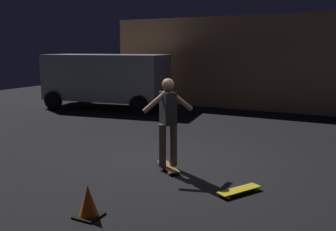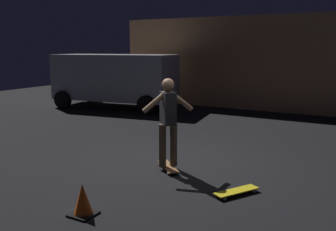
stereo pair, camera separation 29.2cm
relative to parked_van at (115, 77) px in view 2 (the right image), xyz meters
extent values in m
plane|color=black|center=(5.37, -5.09, -1.16)|extent=(28.00, 28.00, 0.00)
cube|color=#AD7F56|center=(4.28, 3.77, 0.56)|extent=(9.74, 3.80, 3.44)
cube|color=#B2B2B7|center=(0.01, 0.00, 0.02)|extent=(4.83, 2.56, 1.70)
cube|color=black|center=(-2.25, -0.33, 0.37)|extent=(0.32, 1.74, 0.64)
cylinder|color=black|center=(-1.57, -1.24, -0.83)|extent=(0.69, 0.31, 0.66)
cylinder|color=black|center=(-1.87, 0.72, -0.83)|extent=(0.69, 0.31, 0.66)
cylinder|color=black|center=(1.89, -0.72, -0.83)|extent=(0.69, 0.31, 0.66)
cylinder|color=black|center=(1.59, 1.24, -0.83)|extent=(0.69, 0.31, 0.66)
cube|color=olive|center=(5.42, -5.49, -1.10)|extent=(0.70, 0.68, 0.02)
sphere|color=silver|center=(5.70, -5.63, -1.13)|extent=(0.05, 0.05, 0.05)
sphere|color=silver|center=(5.58, -5.76, -1.13)|extent=(0.05, 0.05, 0.05)
sphere|color=silver|center=(5.27, -5.22, -1.13)|extent=(0.05, 0.05, 0.05)
sphere|color=silver|center=(5.15, -5.34, -1.13)|extent=(0.05, 0.05, 0.05)
cube|color=gold|center=(6.96, -6.01, -1.10)|extent=(0.57, 0.77, 0.02)
sphere|color=silver|center=(7.04, -5.70, -1.13)|extent=(0.05, 0.05, 0.05)
sphere|color=silver|center=(7.19, -5.79, -1.13)|extent=(0.05, 0.05, 0.05)
sphere|color=silver|center=(6.73, -6.22, -1.13)|extent=(0.05, 0.05, 0.05)
sphere|color=silver|center=(6.88, -6.31, -1.13)|extent=(0.05, 0.05, 0.05)
cylinder|color=brown|center=(5.50, -5.41, -0.68)|extent=(0.14, 0.14, 0.82)
cylinder|color=brown|center=(5.35, -5.57, -0.68)|extent=(0.14, 0.14, 0.82)
cube|color=#262628|center=(5.42, -5.49, 0.03)|extent=(0.43, 0.42, 0.60)
sphere|color=#936B4C|center=(5.42, -5.49, 0.46)|extent=(0.23, 0.23, 0.23)
cylinder|color=#936B4C|center=(5.58, -5.33, 0.18)|extent=(0.44, 0.45, 0.46)
cylinder|color=#936B4C|center=(5.27, -5.64, 0.18)|extent=(0.44, 0.45, 0.46)
cube|color=black|center=(5.34, -7.74, -1.15)|extent=(0.34, 0.34, 0.03)
cone|color=#EA5914|center=(5.34, -7.74, -0.93)|extent=(0.28, 0.28, 0.46)
camera|label=1|loc=(8.42, -11.42, 1.13)|focal=38.99mm
camera|label=2|loc=(8.68, -11.29, 1.13)|focal=38.99mm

